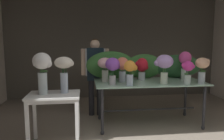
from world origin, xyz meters
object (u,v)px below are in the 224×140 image
(vase_violet_lilies, at_px, (113,67))
(vase_fuchsia_ranunculus, at_px, (185,63))
(vase_sunset_hydrangea, at_px, (130,71))
(vase_coral_anemones, at_px, (122,67))
(vase_white_roses_tall, at_px, (42,68))
(florist, at_px, (95,69))
(display_table_glass, at_px, (149,88))
(vase_peach_dahlias, at_px, (202,67))
(vase_cream_lisianthus_tall, at_px, (64,69))
(side_table_white, at_px, (54,101))
(vase_crimson_peonies, at_px, (142,67))
(vase_lilac_carnations, at_px, (164,64))
(vase_blush_roses, at_px, (105,66))
(vase_magenta_freesia, at_px, (188,70))

(vase_violet_lilies, bearing_deg, vase_fuchsia_ranunculus, 11.58)
(vase_sunset_hydrangea, bearing_deg, vase_coral_anemones, 101.60)
(vase_white_roses_tall, bearing_deg, florist, 56.71)
(display_table_glass, xyz_separation_m, vase_coral_anemones, (-0.51, 0.01, 0.39))
(vase_peach_dahlias, bearing_deg, vase_cream_lisianthus_tall, -173.60)
(side_table_white, distance_m, florist, 1.48)
(vase_crimson_peonies, bearing_deg, vase_sunset_hydrangea, -123.80)
(vase_coral_anemones, xyz_separation_m, vase_cream_lisianthus_tall, (-1.00, -0.59, 0.06))
(vase_lilac_carnations, distance_m, vase_peach_dahlias, 0.69)
(vase_blush_roses, bearing_deg, vase_peach_dahlias, -12.18)
(vase_cream_lisianthus_tall, bearing_deg, vase_coral_anemones, 30.43)
(display_table_glass, relative_size, vase_cream_lisianthus_tall, 3.64)
(vase_magenta_freesia, bearing_deg, display_table_glass, 148.48)
(vase_coral_anemones, distance_m, vase_white_roses_tall, 1.46)
(display_table_glass, distance_m, vase_crimson_peonies, 0.41)
(vase_lilac_carnations, distance_m, vase_fuchsia_ranunculus, 0.64)
(florist, relative_size, vase_coral_anemones, 3.55)
(side_table_white, relative_size, vase_magenta_freesia, 1.93)
(vase_sunset_hydrangea, height_order, vase_crimson_peonies, vase_sunset_hydrangea)
(vase_lilac_carnations, bearing_deg, vase_coral_anemones, 157.54)
(vase_crimson_peonies, bearing_deg, vase_lilac_carnations, -55.91)
(vase_magenta_freesia, bearing_deg, vase_sunset_hydrangea, 179.02)
(vase_fuchsia_ranunculus, bearing_deg, vase_crimson_peonies, 174.39)
(vase_peach_dahlias, bearing_deg, florist, 152.77)
(florist, distance_m, vase_coral_anemones, 0.79)
(vase_violet_lilies, relative_size, vase_cream_lisianthus_tall, 0.85)
(vase_peach_dahlias, distance_m, vase_cream_lisianthus_tall, 2.39)
(vase_magenta_freesia, xyz_separation_m, vase_cream_lisianthus_tall, (-2.08, -0.22, 0.08))
(display_table_glass, xyz_separation_m, vase_peach_dahlias, (0.87, -0.30, 0.41))
(vase_violet_lilies, relative_size, vase_white_roses_tall, 0.76)
(vase_peach_dahlias, bearing_deg, vase_coral_anemones, 166.98)
(display_table_glass, relative_size, florist, 1.25)
(vase_magenta_freesia, relative_size, vase_fuchsia_ranunculus, 0.75)
(vase_fuchsia_ranunculus, xyz_separation_m, vase_peach_dahlias, (0.15, -0.38, -0.04))
(vase_peach_dahlias, bearing_deg, vase_magenta_freesia, -170.04)
(vase_white_roses_tall, bearing_deg, vase_sunset_hydrangea, 11.81)
(vase_cream_lisianthus_tall, bearing_deg, vase_lilac_carnations, 10.08)
(side_table_white, relative_size, vase_blush_roses, 1.76)
(vase_blush_roses, distance_m, vase_cream_lisianthus_tall, 0.93)
(vase_sunset_hydrangea, height_order, vase_lilac_carnations, vase_lilac_carnations)
(vase_sunset_hydrangea, relative_size, vase_peach_dahlias, 0.93)
(vase_sunset_hydrangea, relative_size, vase_lilac_carnations, 0.83)
(vase_violet_lilies, xyz_separation_m, vase_white_roses_tall, (-1.10, -0.40, 0.05))
(florist, xyz_separation_m, vase_crimson_peonies, (0.87, -0.49, 0.08))
(vase_blush_roses, bearing_deg, vase_white_roses_tall, -145.16)
(vase_fuchsia_ranunculus, xyz_separation_m, vase_blush_roses, (-1.55, -0.01, -0.04))
(vase_magenta_freesia, distance_m, vase_crimson_peonies, 0.85)
(side_table_white, height_order, vase_fuchsia_ranunculus, vase_fuchsia_ranunculus)
(vase_coral_anemones, bearing_deg, vase_violet_lilies, -131.20)
(vase_magenta_freesia, bearing_deg, side_table_white, -173.15)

